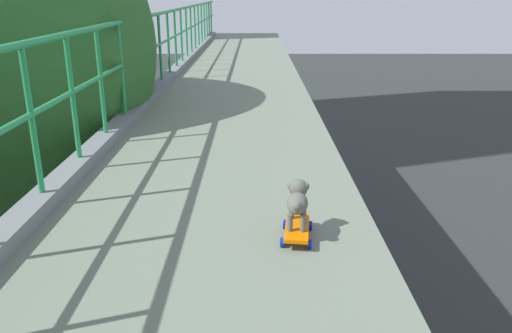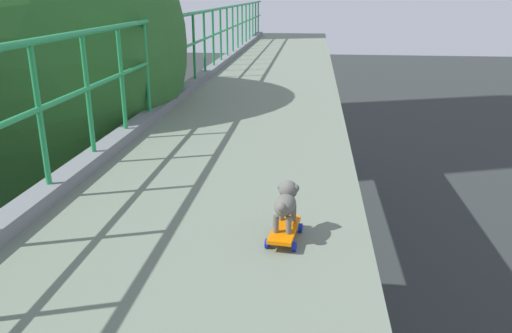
{
  "view_description": "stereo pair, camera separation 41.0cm",
  "coord_description": "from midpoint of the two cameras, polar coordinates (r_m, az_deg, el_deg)",
  "views": [
    {
      "loc": [
        1.33,
        -0.96,
        6.93
      ],
      "look_at": [
        1.31,
        2.92,
        5.59
      ],
      "focal_mm": 35.78,
      "sensor_mm": 36.0,
      "label": 1
    },
    {
      "loc": [
        1.74,
        -0.94,
        6.93
      ],
      "look_at": [
        1.31,
        2.92,
        5.59
      ],
      "focal_mm": 35.78,
      "sensor_mm": 36.0,
      "label": 2
    }
  ],
  "objects": [
    {
      "name": "roadside_tree_mid",
      "position": [
        8.01,
        -23.78,
        11.82
      ],
      "size": [
        4.76,
        4.76,
        8.51
      ],
      "color": "brown",
      "rests_on": "ground"
    },
    {
      "name": "toy_skateboard",
      "position": [
        3.31,
        6.79,
        -7.2
      ],
      "size": [
        0.23,
        0.42,
        0.08
      ],
      "color": "orange",
      "rests_on": "overpass_deck"
    },
    {
      "name": "city_bus",
      "position": [
        21.59,
        -20.6,
        4.57
      ],
      "size": [
        2.68,
        11.97,
        3.57
      ],
      "color": "white",
      "rests_on": "ground"
    },
    {
      "name": "small_dog",
      "position": [
        3.28,
        6.97,
        -3.92
      ],
      "size": [
        0.17,
        0.36,
        0.27
      ],
      "color": "#5B5C54",
      "rests_on": "toy_skateboard"
    }
  ]
}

